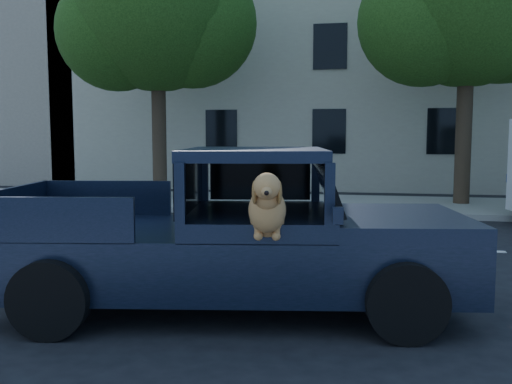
# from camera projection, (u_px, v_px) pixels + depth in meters

# --- Properties ---
(ground) EXTENTS (120.00, 120.00, 0.00)m
(ground) POSITION_uv_depth(u_px,v_px,m) (192.00, 289.00, 7.76)
(ground) COLOR black
(ground) RESTS_ON ground
(far_sidewalk) EXTENTS (60.00, 4.00, 0.15)m
(far_sidewalk) POSITION_uv_depth(u_px,v_px,m) (285.00, 203.00, 16.74)
(far_sidewalk) COLOR gray
(far_sidewalk) RESTS_ON ground
(lane_stripes) EXTENTS (21.60, 0.14, 0.01)m
(lane_stripes) POSITION_uv_depth(u_px,v_px,m) (348.00, 246.00, 10.71)
(lane_stripes) COLOR silver
(lane_stripes) RESTS_ON ground
(street_tree_left) EXTENTS (6.00, 5.20, 8.60)m
(street_tree_left) POSITION_uv_depth(u_px,v_px,m) (158.00, 15.00, 17.32)
(street_tree_left) COLOR #332619
(street_tree_left) RESTS_ON ground
(street_tree_mid) EXTENTS (6.00, 5.20, 8.60)m
(street_tree_mid) POSITION_uv_depth(u_px,v_px,m) (470.00, 2.00, 15.64)
(street_tree_mid) COLOR #332619
(street_tree_mid) RESTS_ON ground
(building_main) EXTENTS (26.00, 6.00, 9.00)m
(building_main) POSITION_uv_depth(u_px,v_px,m) (385.00, 74.00, 22.86)
(building_main) COLOR beige
(building_main) RESTS_ON ground
(pickup_truck) EXTENTS (5.67, 3.06, 1.94)m
(pickup_truck) POSITION_uv_depth(u_px,v_px,m) (226.00, 256.00, 6.81)
(pickup_truck) COLOR black
(pickup_truck) RESTS_ON ground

